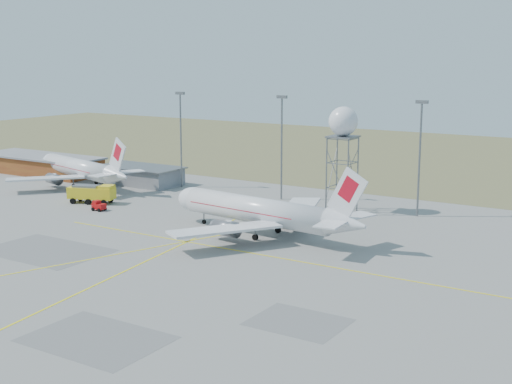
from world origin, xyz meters
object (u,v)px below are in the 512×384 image
Objects in this scene: radar_tower at (343,153)px; fire_truck at (93,194)px; airliner_main at (260,211)px; baggage_tug at (99,207)px; airliner_far at (81,169)px.

radar_tower is 2.02× the size of fire_truck.
airliner_main is 15.47× the size of baggage_tug.
airliner_far is at bearing 122.98° from fire_truck.
airliner_far is 3.64× the size of fire_truck.
radar_tower reaches higher than fire_truck.
airliner_far reaches higher than fire_truck.
radar_tower reaches higher than baggage_tug.
radar_tower is at bearing -91.95° from airliner_main.
radar_tower is at bearing -158.58° from airliner_far.
airliner_main is 3.89× the size of fire_truck.
fire_truck is at bearing 143.17° from baggage_tug.
airliner_far is 14.46× the size of baggage_tug.
airliner_far is 1.80× the size of radar_tower.
fire_truck is 7.24m from baggage_tug.
baggage_tug is (-38.05, -23.24, -10.05)m from radar_tower.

